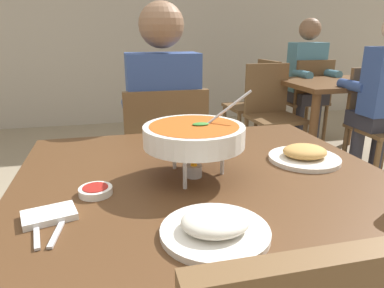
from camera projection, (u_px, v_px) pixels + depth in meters
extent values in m
cube|color=#BCB2A3|center=(124.00, 5.00, 4.35)|extent=(10.00, 0.10, 3.00)
cube|color=#51331C|center=(203.00, 179.00, 1.09)|extent=(1.13, 1.00, 0.04)
cylinder|color=#51331C|center=(62.00, 230.00, 1.50)|extent=(0.07, 0.07, 0.71)
cylinder|color=#51331C|center=(278.00, 204.00, 1.73)|extent=(0.07, 0.07, 0.71)
cube|color=brown|center=(162.00, 166.00, 1.99)|extent=(0.44, 0.44, 0.03)
cube|color=brown|center=(167.00, 136.00, 1.74)|extent=(0.42, 0.04, 0.45)
cylinder|color=brown|center=(187.00, 185.00, 2.28)|extent=(0.04, 0.04, 0.42)
cylinder|color=brown|center=(129.00, 191.00, 2.20)|extent=(0.04, 0.04, 0.42)
cylinder|color=brown|center=(202.00, 213.00, 1.93)|extent=(0.04, 0.04, 0.42)
cylinder|color=brown|center=(133.00, 221.00, 1.84)|extent=(0.04, 0.04, 0.42)
cylinder|color=#2D2D38|center=(179.00, 196.00, 2.10)|extent=(0.10, 0.10, 0.45)
cylinder|color=#2D2D38|center=(146.00, 199.00, 2.05)|extent=(0.10, 0.10, 0.45)
cube|color=#2D2D38|center=(162.00, 155.00, 1.95)|extent=(0.32, 0.32, 0.12)
cube|color=#334C8C|center=(163.00, 103.00, 1.78)|extent=(0.36, 0.20, 0.50)
sphere|color=#846047|center=(161.00, 25.00, 1.67)|extent=(0.22, 0.22, 0.22)
cylinder|color=#334C8C|center=(185.00, 104.00, 2.02)|extent=(0.08, 0.28, 0.08)
cylinder|color=#334C8C|center=(130.00, 107.00, 1.95)|extent=(0.08, 0.28, 0.08)
cylinder|color=silver|center=(222.00, 159.00, 1.07)|extent=(0.01, 0.01, 0.10)
cylinder|color=silver|center=(174.00, 154.00, 1.11)|extent=(0.01, 0.01, 0.10)
cylinder|color=silver|center=(185.00, 172.00, 0.97)|extent=(0.01, 0.01, 0.10)
torus|color=silver|center=(194.00, 145.00, 1.03)|extent=(0.21, 0.21, 0.01)
cylinder|color=#B2B2B7|center=(194.00, 171.00, 1.06)|extent=(0.05, 0.05, 0.04)
cone|color=orange|center=(194.00, 161.00, 1.05)|extent=(0.02, 0.02, 0.04)
cylinder|color=white|center=(194.00, 136.00, 1.02)|extent=(0.30, 0.30, 0.06)
cylinder|color=#B75119|center=(194.00, 127.00, 1.02)|extent=(0.26, 0.26, 0.01)
ellipsoid|color=#388433|center=(201.00, 124.00, 1.02)|extent=(0.05, 0.03, 0.01)
cylinder|color=silver|center=(221.00, 113.00, 1.04)|extent=(0.18, 0.01, 0.13)
cylinder|color=white|center=(215.00, 232.00, 0.75)|extent=(0.24, 0.24, 0.01)
ellipsoid|color=white|center=(215.00, 221.00, 0.75)|extent=(0.15, 0.13, 0.04)
cylinder|color=white|center=(304.00, 159.00, 1.19)|extent=(0.24, 0.24, 0.01)
ellipsoid|color=tan|center=(305.00, 151.00, 1.19)|extent=(0.15, 0.13, 0.04)
cylinder|color=white|center=(96.00, 191.00, 0.94)|extent=(0.09, 0.09, 0.02)
cylinder|color=maroon|center=(95.00, 188.00, 0.94)|extent=(0.07, 0.07, 0.01)
cube|color=white|center=(49.00, 215.00, 0.82)|extent=(0.14, 0.11, 0.02)
cube|color=silver|center=(37.00, 229.00, 0.77)|extent=(0.04, 0.17, 0.01)
cube|color=silver|center=(60.00, 226.00, 0.78)|extent=(0.04, 0.17, 0.01)
cube|color=brown|center=(339.00, 83.00, 3.18)|extent=(1.00, 0.80, 0.04)
cylinder|color=brown|center=(313.00, 136.00, 2.88)|extent=(0.07, 0.07, 0.71)
cylinder|color=brown|center=(275.00, 117.00, 3.51)|extent=(0.07, 0.07, 0.71)
cylinder|color=brown|center=(351.00, 113.00, 3.70)|extent=(0.07, 0.07, 0.71)
cube|color=brown|center=(372.00, 95.00, 2.85)|extent=(0.42, 0.05, 0.45)
cylinder|color=brown|center=(376.00, 167.00, 2.59)|extent=(0.04, 0.04, 0.42)
cylinder|color=brown|center=(344.00, 151.00, 2.94)|extent=(0.04, 0.04, 0.42)
cylinder|color=brown|center=(383.00, 148.00, 3.02)|extent=(0.04, 0.04, 0.42)
cube|color=brown|center=(302.00, 102.00, 3.86)|extent=(0.44, 0.44, 0.03)
cube|color=brown|center=(314.00, 82.00, 3.60)|extent=(0.42, 0.04, 0.45)
cylinder|color=brown|center=(306.00, 117.00, 4.15)|extent=(0.04, 0.04, 0.42)
cylinder|color=brown|center=(277.00, 118.00, 4.06)|extent=(0.04, 0.04, 0.42)
cylinder|color=brown|center=(325.00, 124.00, 3.80)|extent=(0.04, 0.04, 0.42)
cylinder|color=brown|center=(293.00, 127.00, 3.71)|extent=(0.04, 0.04, 0.42)
cube|color=brown|center=(275.00, 119.00, 3.10)|extent=(0.46, 0.46, 0.03)
cube|color=brown|center=(267.00, 88.00, 3.21)|extent=(0.42, 0.06, 0.45)
cylinder|color=brown|center=(264.00, 151.00, 2.94)|extent=(0.04, 0.04, 0.42)
cylinder|color=brown|center=(304.00, 147.00, 3.04)|extent=(0.04, 0.04, 0.42)
cylinder|color=brown|center=(246.00, 138.00, 3.29)|extent=(0.04, 0.04, 0.42)
cylinder|color=brown|center=(282.00, 135.00, 3.39)|extent=(0.04, 0.04, 0.42)
cube|color=brown|center=(249.00, 107.00, 3.59)|extent=(0.46, 0.46, 0.03)
cube|color=brown|center=(268.00, 83.00, 3.57)|extent=(0.06, 0.42, 0.45)
cylinder|color=brown|center=(224.00, 125.00, 3.78)|extent=(0.04, 0.04, 0.42)
cylinder|color=brown|center=(239.00, 134.00, 3.43)|extent=(0.04, 0.04, 0.42)
cylinder|color=brown|center=(256.00, 122.00, 3.88)|extent=(0.04, 0.04, 0.42)
cylinder|color=brown|center=(273.00, 131.00, 3.54)|extent=(0.04, 0.04, 0.42)
cylinder|color=#2D2D38|center=(377.00, 152.00, 2.88)|extent=(0.10, 0.10, 0.45)
cylinder|color=#2D2D38|center=(356.00, 154.00, 2.83)|extent=(0.10, 0.10, 0.45)
cube|color=#2D2D38|center=(375.00, 120.00, 2.73)|extent=(0.32, 0.32, 0.12)
cylinder|color=#334C8C|center=(352.00, 86.00, 2.73)|extent=(0.08, 0.28, 0.08)
cylinder|color=#2D2D38|center=(298.00, 125.00, 3.71)|extent=(0.10, 0.10, 0.45)
cylinder|color=#2D2D38|center=(315.00, 124.00, 3.76)|extent=(0.10, 0.10, 0.45)
cube|color=#2D2D38|center=(307.00, 98.00, 3.68)|extent=(0.32, 0.32, 0.12)
cube|color=teal|center=(306.00, 67.00, 3.66)|extent=(0.36, 0.20, 0.50)
sphere|color=#846047|center=(310.00, 29.00, 3.55)|extent=(0.22, 0.22, 0.22)
cylinder|color=teal|center=(302.00, 74.00, 3.46)|extent=(0.08, 0.28, 0.08)
cylinder|color=teal|center=(331.00, 74.00, 3.53)|extent=(0.08, 0.28, 0.08)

